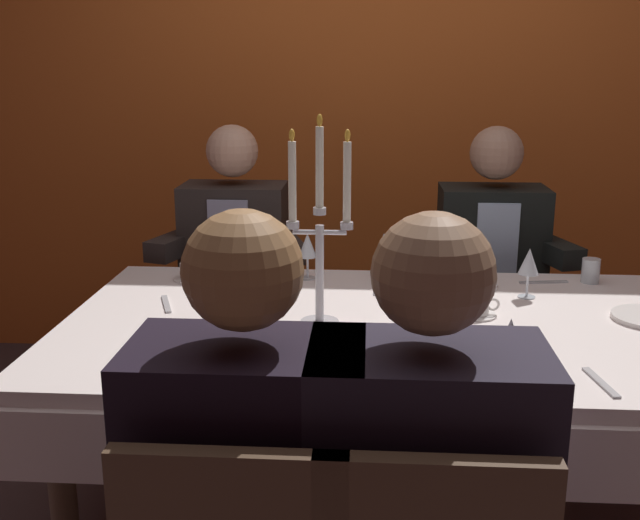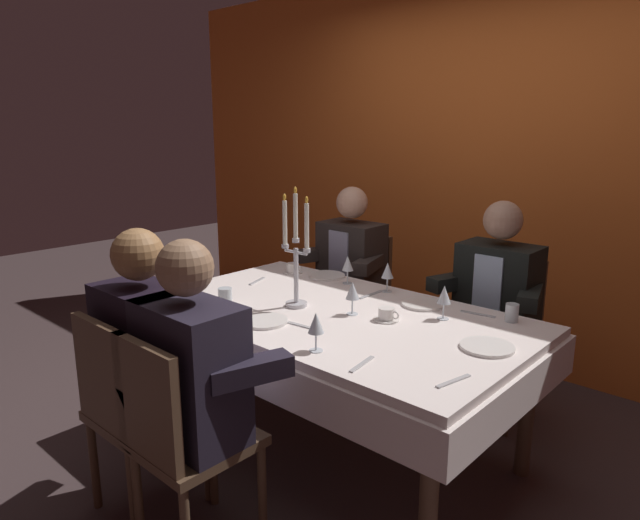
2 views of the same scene
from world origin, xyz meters
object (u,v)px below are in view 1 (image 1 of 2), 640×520
dinner_plate_1 (466,284)px  wine_glass_4 (308,247)px  candelabra (320,243)px  seated_diner_1 (248,482)px  dining_table (385,358)px  seated_diner_0 (235,247)px  dinner_plate_3 (336,362)px  wine_glass_3 (420,282)px  coffee_cup_0 (191,272)px  wine_glass_2 (529,263)px  wine_glass_1 (383,246)px  water_tumbler_1 (208,339)px  water_tumbler_0 (591,271)px  wine_glass_0 (510,339)px  coffee_cup_1 (477,307)px  dinner_plate_2 (256,273)px  seated_diner_2 (425,488)px  seated_diner_3 (490,251)px

dinner_plate_1 → wine_glass_4: (-0.54, 0.06, 0.11)m
candelabra → seated_diner_1: size_ratio=0.49×
dining_table → seated_diner_0: 1.08m
dinner_plate_3 → seated_diner_1: size_ratio=0.18×
wine_glass_3 → coffee_cup_0: (-0.77, 0.37, -0.09)m
wine_glass_2 → coffee_cup_0: bearing=173.5°
candelabra → wine_glass_1: bearing=70.2°
wine_glass_2 → water_tumbler_1: bearing=-148.7°
dinner_plate_3 → water_tumbler_0: (0.84, 0.79, 0.04)m
dinner_plate_3 → seated_diner_0: bearing=111.1°
dinner_plate_3 → coffee_cup_0: bearing=126.5°
water_tumbler_0 → dining_table: bearing=-148.0°
coffee_cup_0 → wine_glass_0: bearing=-40.8°
wine_glass_0 → coffee_cup_1: (-0.01, 0.50, -0.09)m
seated_diner_0 → wine_glass_0: bearing=-56.1°
candelabra → coffee_cup_0: size_ratio=4.58×
dinner_plate_2 → seated_diner_2: bearing=-69.3°
water_tumbler_0 → seated_diner_0: bearing=161.5°
dinner_plate_1 → dinner_plate_2: same height
dinner_plate_2 → water_tumbler_0: bearing=-0.7°
dinner_plate_1 → dinner_plate_3: 0.82m
wine_glass_3 → seated_diner_2: size_ratio=0.13×
wine_glass_2 → seated_diner_1: size_ratio=0.13×
dining_table → dinner_plate_1: size_ratio=9.10×
candelabra → seated_diner_2: bearing=-73.4°
wine_glass_2 → wine_glass_4: same height
wine_glass_0 → seated_diner_1: seated_diner_1 is taller
dinner_plate_2 → wine_glass_2: (0.91, -0.20, 0.11)m
dining_table → wine_glass_1: (-0.00, 0.45, 0.24)m
dinner_plate_3 → water_tumbler_1: bearing=173.6°
dinner_plate_1 → wine_glass_1: bearing=164.6°
wine_glass_0 → coffee_cup_0: (-0.95, 0.82, -0.09)m
dinner_plate_1 → seated_diner_1: bearing=-113.5°
dining_table → seated_diner_2: 0.89m
dinner_plate_1 → seated_diner_3: bearing=72.5°
wine_glass_0 → seated_diner_0: 1.59m
dinner_plate_1 → dinner_plate_2: (-0.73, 0.09, 0.00)m
dinner_plate_2 → coffee_cup_1: bearing=-28.5°
candelabra → seated_diner_3: candelabra is taller
dining_table → dinner_plate_3: 0.39m
water_tumbler_0 → coffee_cup_0: 1.39m
candelabra → water_tumbler_1: 0.41m
dinner_plate_1 → water_tumbler_0: 0.44m
wine_glass_0 → water_tumbler_1: 0.76m
wine_glass_0 → dining_table: bearing=122.9°
wine_glass_0 → wine_glass_1: (-0.28, 0.88, 0.00)m
coffee_cup_1 → wine_glass_4: bearing=146.0°
water_tumbler_0 → seated_diner_1: 1.65m
candelabra → dinner_plate_1: (0.47, 0.44, -0.24)m
wine_glass_3 → water_tumbler_0: wine_glass_3 is taller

